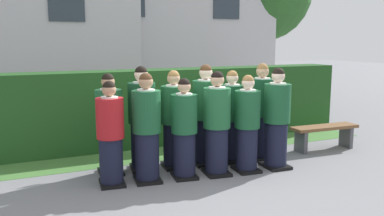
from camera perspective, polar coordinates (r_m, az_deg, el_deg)
The scene contains 16 objects.
ground_plane at distance 6.66m, azimuth 1.05°, elevation -9.33°, with size 60.00×60.00×0.00m, color slate.
student_in_red_blazer at distance 6.16m, azimuth -11.24°, elevation -3.88°, with size 0.41×0.52×1.56m.
student_front_row_1 at distance 6.23m, azimuth -6.31°, elevation -3.11°, with size 0.44×0.55×1.66m.
student_front_row_2 at distance 6.37m, azimuth -1.08°, elevation -3.22°, with size 0.42×0.52×1.57m.
student_front_row_3 at distance 6.53m, azimuth 3.46°, elevation -2.49°, with size 0.44×0.55×1.66m.
student_front_row_4 at distance 6.74m, azimuth 7.66°, elevation -2.50°, with size 0.41×0.52×1.59m.
student_front_row_5 at distance 7.01m, azimuth 11.68°, elevation -1.73°, with size 0.44×0.51×1.69m.
student_rear_row_0 at distance 6.68m, azimuth -11.40°, elevation -2.54°, with size 0.42×0.53×1.63m.
student_rear_row_1 at distance 6.80m, azimuth -6.95°, elevation -1.80°, with size 0.48×0.55×1.73m.
student_rear_row_2 at distance 6.89m, azimuth -2.53°, elevation -1.92°, with size 0.43×0.51×1.65m.
student_rear_row_3 at distance 7.06m, azimuth 1.91°, elevation -1.29°, with size 0.48×0.56×1.74m.
student_rear_row_4 at distance 7.27m, azimuth 5.52°, elevation -1.47°, with size 0.42×0.52×1.62m.
student_rear_row_5 at distance 7.50m, azimuth 9.61°, elevation -0.79°, with size 0.45×0.51×1.74m.
hedge at distance 8.51m, azimuth -5.48°, elevation 0.12°, with size 8.87×0.70×1.55m.
wooden_bench at distance 8.49m, azimuth 17.91°, elevation -3.22°, with size 1.41×0.42×0.48m.
lawn_strip at distance 7.94m, azimuth -3.50°, elevation -6.22°, with size 8.87×0.90×0.01m, color #477A38.
Camera 1 is at (-2.72, -5.69, 2.13)m, focal length 38.40 mm.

